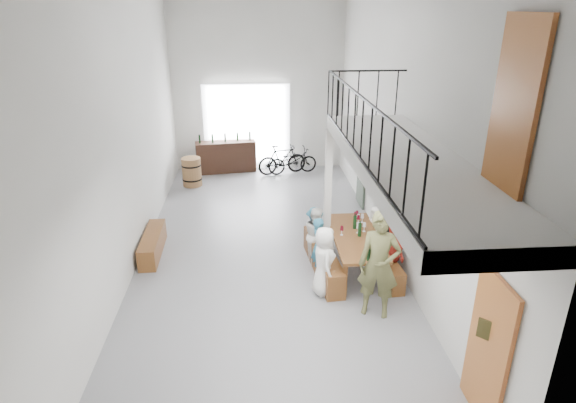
{
  "coord_description": "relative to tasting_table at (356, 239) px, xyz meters",
  "views": [
    {
      "loc": [
        -0.23,
        -9.66,
        5.14
      ],
      "look_at": [
        0.47,
        -0.5,
        1.38
      ],
      "focal_mm": 30.0,
      "sensor_mm": 36.0,
      "label": 1
    }
  ],
  "objects": [
    {
      "name": "host_standing",
      "position": [
        0.07,
        -1.54,
        0.28
      ],
      "size": [
        0.84,
        0.69,
        1.97
      ],
      "primitive_type": "imported",
      "rotation": [
        0.0,
        0.0,
        -0.36
      ],
      "color": "brown",
      "rests_on": "ground"
    },
    {
      "name": "potted_plant",
      "position": [
        0.63,
        1.22,
        -0.47
      ],
      "size": [
        0.43,
        0.38,
        0.46
      ],
      "primitive_type": "imported",
      "rotation": [
        0.0,
        0.0,
        -0.04
      ],
      "color": "#1C511D",
      "rests_on": "ground"
    },
    {
      "name": "guest_left_d",
      "position": [
        -0.73,
        0.91,
        -0.19
      ],
      "size": [
        0.42,
        0.69,
        1.04
      ],
      "primitive_type": "imported",
      "rotation": [
        0.0,
        0.0,
        1.52
      ],
      "color": "#286985",
      "rests_on": "ground"
    },
    {
      "name": "side_bench",
      "position": [
        -4.32,
        1.02,
        -0.47
      ],
      "size": [
        0.4,
        1.69,
        0.47
      ],
      "primitive_type": "cube",
      "rotation": [
        0.0,
        0.0,
        0.02
      ],
      "color": "brown",
      "rests_on": "ground"
    },
    {
      "name": "bicycle_near",
      "position": [
        -0.77,
        6.28,
        -0.28
      ],
      "size": [
        1.72,
        0.91,
        0.86
      ],
      "primitive_type": "imported",
      "rotation": [
        0.0,
        0.0,
        1.79
      ],
      "color": "black",
      "rests_on": "ground"
    },
    {
      "name": "tableware",
      "position": [
        0.09,
        0.23,
        0.21
      ],
      "size": [
        0.62,
        1.51,
        0.35
      ],
      "color": "black",
      "rests_on": "tasting_table"
    },
    {
      "name": "guest_right_a",
      "position": [
        0.63,
        -0.45,
        -0.09
      ],
      "size": [
        0.5,
        0.78,
        1.24
      ],
      "primitive_type": "imported",
      "rotation": [
        0.0,
        0.0,
        -1.27
      ],
      "color": "#AD281D",
      "rests_on": "ground"
    },
    {
      "name": "guest_right_c",
      "position": [
        0.58,
        0.63,
        -0.13
      ],
      "size": [
        0.48,
        0.63,
        1.15
      ],
      "primitive_type": "imported",
      "rotation": [
        0.0,
        0.0,
        -1.34
      ],
      "color": "white",
      "rests_on": "ground"
    },
    {
      "name": "balcony",
      "position": [
        0.16,
        -2.12,
        2.26
      ],
      "size": [
        1.52,
        5.62,
        4.0
      ],
      "color": "silver",
      "rests_on": "ground"
    },
    {
      "name": "gateway_portal",
      "position": [
        -2.22,
        6.95,
        0.69
      ],
      "size": [
        2.8,
        0.08,
        2.8
      ],
      "primitive_type": "cube",
      "color": "white",
      "rests_on": "ground"
    },
    {
      "name": "floor",
      "position": [
        -1.82,
        1.01,
        -0.71
      ],
      "size": [
        12.0,
        12.0,
        0.0
      ],
      "primitive_type": "plane",
      "color": "slate",
      "rests_on": "ground"
    },
    {
      "name": "bicycle_far",
      "position": [
        -1.11,
        6.26,
        -0.22
      ],
      "size": [
        1.68,
        0.86,
        0.97
      ],
      "primitive_type": "imported",
      "rotation": [
        0.0,
        0.0,
        1.83
      ],
      "color": "black",
      "rests_on": "ground"
    },
    {
      "name": "guest_left_b",
      "position": [
        -0.77,
        -0.09,
        -0.09
      ],
      "size": [
        0.38,
        0.5,
        1.24
      ],
      "primitive_type": "imported",
      "rotation": [
        0.0,
        0.0,
        1.76
      ],
      "color": "#286985",
      "rests_on": "ground"
    },
    {
      "name": "tasting_table",
      "position": [
        0.0,
        0.0,
        0.0
      ],
      "size": [
        0.94,
        2.27,
        0.79
      ],
      "rotation": [
        0.0,
        0.0,
        -0.01
      ],
      "color": "brown",
      "rests_on": "ground"
    },
    {
      "name": "bench_inner",
      "position": [
        -0.67,
        -0.01,
        -0.45
      ],
      "size": [
        0.56,
        2.29,
        0.52
      ],
      "primitive_type": "cube",
      "rotation": [
        0.0,
        0.0,
        0.09
      ],
      "color": "brown",
      "rests_on": "ground"
    },
    {
      "name": "right_wall_decor",
      "position": [
        0.88,
        -0.86,
        1.04
      ],
      "size": [
        0.07,
        8.28,
        5.07
      ],
      "color": "#9F5722",
      "rests_on": "ground"
    },
    {
      "name": "guest_left_a",
      "position": [
        -0.78,
        -0.81,
        -0.02
      ],
      "size": [
        0.47,
        0.69,
        1.37
      ],
      "primitive_type": "imported",
      "rotation": [
        0.0,
        0.0,
        1.62
      ],
      "color": "white",
      "rests_on": "ground"
    },
    {
      "name": "counter_bottles",
      "position": [
        -2.93,
        6.64,
        0.45
      ],
      "size": [
        1.66,
        0.34,
        0.28
      ],
      "color": "black",
      "rests_on": "serving_counter"
    },
    {
      "name": "bench_wall",
      "position": [
        0.55,
        -0.09,
        -0.48
      ],
      "size": [
        0.42,
        2.02,
        0.46
      ],
      "primitive_type": "cube",
      "rotation": [
        0.0,
        0.0,
        0.08
      ],
      "color": "brown",
      "rests_on": "ground"
    },
    {
      "name": "serving_counter",
      "position": [
        -2.94,
        6.66,
        -0.2
      ],
      "size": [
        1.98,
        0.81,
        1.02
      ],
      "primitive_type": "cube",
      "rotation": [
        0.0,
        0.0,
        0.15
      ],
      "color": "#3A2116",
      "rests_on": "ground"
    },
    {
      "name": "room_walls",
      "position": [
        -1.82,
        1.01,
        2.85
      ],
      "size": [
        12.0,
        12.0,
        12.0
      ],
      "color": "silver",
      "rests_on": "ground"
    },
    {
      "name": "oak_barrel",
      "position": [
        -3.92,
        5.38,
        -0.27
      ],
      "size": [
        0.59,
        0.59,
        0.87
      ],
      "color": "brown",
      "rests_on": "ground"
    },
    {
      "name": "guest_right_b",
      "position": [
        0.63,
        0.11,
        -0.15
      ],
      "size": [
        0.71,
        1.08,
        1.11
      ],
      "primitive_type": "imported",
      "rotation": [
        0.0,
        0.0,
        -1.98
      ],
      "color": "black",
      "rests_on": "ground"
    },
    {
      "name": "guest_left_c",
      "position": [
        -0.75,
        0.45,
        -0.09
      ],
      "size": [
        0.55,
        0.66,
        1.24
      ],
      "primitive_type": "imported",
      "rotation": [
        0.0,
        0.0,
        1.71
      ],
      "color": "white",
      "rests_on": "ground"
    }
  ]
}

